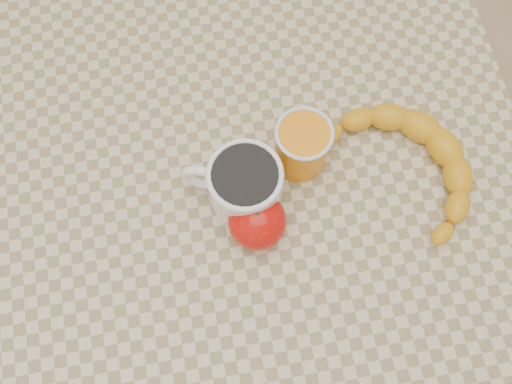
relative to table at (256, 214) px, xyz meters
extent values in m
plane|color=tan|center=(0.00, 0.00, -0.66)|extent=(3.00, 3.00, 0.00)
cube|color=#C4B48A|center=(0.00, 0.00, 0.07)|extent=(0.80, 0.80, 0.04)
cube|color=#8E6848|center=(0.00, 0.00, 0.02)|extent=(0.74, 0.74, 0.06)
cylinder|color=#8E6848|center=(-0.35, 0.35, -0.31)|extent=(0.05, 0.05, 0.71)
cylinder|color=#8E6848|center=(0.35, 0.35, -0.31)|extent=(0.05, 0.05, 0.71)
cylinder|color=white|center=(-0.01, 0.00, 0.13)|extent=(0.13, 0.13, 0.08)
cylinder|color=black|center=(-0.01, 0.00, 0.16)|extent=(0.09, 0.09, 0.01)
torus|color=white|center=(-0.01, 0.00, 0.17)|extent=(0.10, 0.10, 0.01)
torus|color=white|center=(-0.07, 0.03, 0.13)|extent=(0.06, 0.03, 0.06)
cylinder|color=orange|center=(0.07, 0.04, 0.13)|extent=(0.07, 0.07, 0.09)
torus|color=silver|center=(0.07, 0.04, 0.17)|extent=(0.08, 0.08, 0.01)
ellipsoid|color=#A10505|center=(-0.01, -0.05, 0.12)|extent=(0.09, 0.09, 0.07)
cylinder|color=#382311|center=(-0.01, -0.05, 0.15)|extent=(0.01, 0.01, 0.01)
camera|label=1|loc=(-0.05, -0.25, 0.84)|focal=40.00mm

